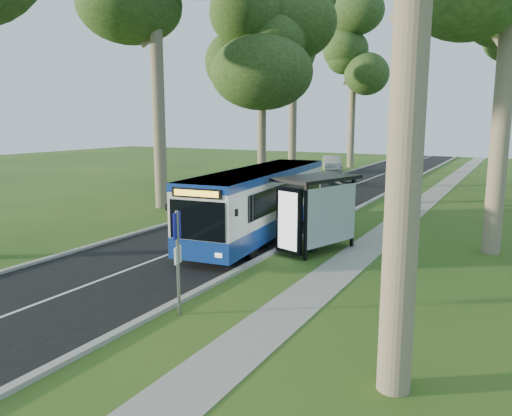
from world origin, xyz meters
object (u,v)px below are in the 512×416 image
at_px(bus_shelter, 316,200).
at_px(car_silver, 332,164).
at_px(bus, 260,202).
at_px(bus_stop_sign, 178,251).
at_px(litter_bin, 311,238).
at_px(car_white, 277,176).

height_order(bus_shelter, car_silver, bus_shelter).
relative_size(bus, bus_shelter, 2.98).
distance_m(bus_shelter, car_silver, 31.30).
distance_m(bus_stop_sign, car_silver, 38.33).
xyz_separation_m(bus_shelter, litter_bin, (-0.27, 0.30, -1.61)).
relative_size(car_white, car_silver, 0.94).
bearing_deg(bus, car_silver, 98.05).
bearing_deg(car_white, car_silver, 64.99).
xyz_separation_m(litter_bin, car_white, (-9.77, 16.99, 0.26)).
bearing_deg(car_white, bus_shelter, -84.59).
relative_size(bus_stop_sign, car_white, 0.63).
distance_m(litter_bin, car_white, 19.60).
bearing_deg(bus_stop_sign, car_white, 98.84).
relative_size(bus_stop_sign, car_silver, 0.60).
bearing_deg(bus_shelter, car_silver, 126.85).
relative_size(bus_stop_sign, bus_shelter, 0.73).
distance_m(bus_stop_sign, bus_shelter, 7.65).
distance_m(bus, bus_stop_sign, 9.37).
height_order(car_white, car_silver, car_silver).
distance_m(bus_shelter, car_white, 20.04).
bearing_deg(bus_shelter, bus_stop_sign, -78.41).
bearing_deg(litter_bin, bus_shelter, -47.88).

